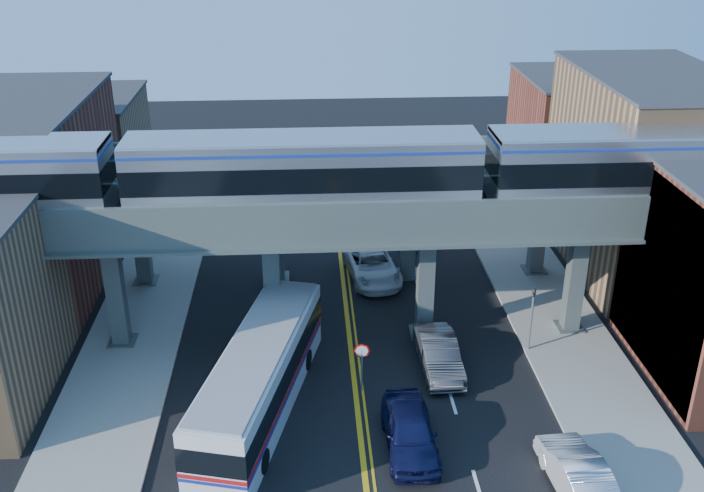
{
  "coord_description": "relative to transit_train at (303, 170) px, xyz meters",
  "views": [
    {
      "loc": [
        -2.08,
        -28.15,
        22.02
      ],
      "look_at": [
        0.16,
        8.27,
        5.25
      ],
      "focal_mm": 40.0,
      "sensor_mm": 36.0,
      "label": 1
    }
  ],
  "objects": [
    {
      "name": "sidewalk_east",
      "position": [
        13.73,
        2.0,
        -9.41
      ],
      "size": [
        5.0,
        70.0,
        0.16
      ],
      "primitive_type": "cube",
      "color": "gray",
      "rests_on": "ground"
    },
    {
      "name": "building_east_b",
      "position": [
        20.73,
        8.0,
        -3.49
      ],
      "size": [
        8.0,
        14.0,
        12.0
      ],
      "primitive_type": "cube",
      "color": "olive",
      "rests_on": "ground"
    },
    {
      "name": "elevated_viaduct_far",
      "position": [
        2.23,
        7.0,
        -3.01
      ],
      "size": [
        52.0,
        3.6,
        7.4
      ],
      "color": "#424C4B",
      "rests_on": "ground"
    },
    {
      "name": "traffic_signal",
      "position": [
        11.43,
        -2.0,
        -7.18
      ],
      "size": [
        0.15,
        0.18,
        4.1
      ],
      "color": "slate",
      "rests_on": "ground"
    },
    {
      "name": "elevated_viaduct_near",
      "position": [
        2.23,
        0.0,
        -3.01
      ],
      "size": [
        52.0,
        3.6,
        7.4
      ],
      "color": "#424C4B",
      "rests_on": "ground"
    },
    {
      "name": "mural_panel",
      "position": [
        16.78,
        -4.0,
        -4.74
      ],
      "size": [
        0.1,
        9.5,
        9.5
      ],
      "primitive_type": "cube",
      "color": "teal",
      "rests_on": "ground"
    },
    {
      "name": "building_east_c",
      "position": [
        20.73,
        21.0,
        -4.99
      ],
      "size": [
        8.0,
        10.0,
        9.0
      ],
      "primitive_type": "cube",
      "color": "brown",
      "rests_on": "ground"
    },
    {
      "name": "ground",
      "position": [
        2.23,
        -8.0,
        -9.49
      ],
      "size": [
        120.0,
        120.0,
        0.0
      ],
      "primitive_type": "plane",
      "color": "black",
      "rests_on": "ground"
    },
    {
      "name": "car_parked_curb",
      "position": [
        10.58,
        -12.34,
        -8.63
      ],
      "size": [
        2.18,
        5.29,
        1.7
      ],
      "primitive_type": "imported",
      "rotation": [
        0.0,
        0.0,
        3.22
      ],
      "color": "silver",
      "rests_on": "ground"
    },
    {
      "name": "car_lane_c",
      "position": [
        4.03,
        6.92,
        -8.64
      ],
      "size": [
        3.59,
        6.41,
        1.69
      ],
      "primitive_type": "imported",
      "rotation": [
        0.0,
        0.0,
        0.13
      ],
      "color": "silver",
      "rests_on": "ground"
    },
    {
      "name": "car_lane_b",
      "position": [
        6.51,
        -3.33,
        -8.64
      ],
      "size": [
        1.98,
        5.19,
        1.69
      ],
      "primitive_type": "imported",
      "rotation": [
        0.0,
        0.0,
        0.04
      ],
      "color": "#343437",
      "rests_on": "ground"
    },
    {
      "name": "building_west_b",
      "position": [
        -16.27,
        8.0,
        -3.99
      ],
      "size": [
        8.0,
        14.0,
        11.0
      ],
      "primitive_type": "cube",
      "color": "brown",
      "rests_on": "ground"
    },
    {
      "name": "car_lane_a",
      "position": [
        4.28,
        -9.32,
        -8.58
      ],
      "size": [
        2.22,
        5.33,
        1.81
      ],
      "primitive_type": "imported",
      "rotation": [
        0.0,
        0.0,
        0.02
      ],
      "color": "#0E1136",
      "rests_on": "ground"
    },
    {
      "name": "transit_bus",
      "position": [
        -2.21,
        -6.13,
        -7.78
      ],
      "size": [
        5.88,
        13.2,
        3.32
      ],
      "rotation": [
        0.0,
        0.0,
        1.33
      ],
      "color": "silver",
      "rests_on": "ground"
    },
    {
      "name": "stop_sign",
      "position": [
        2.53,
        -5.0,
        -7.73
      ],
      "size": [
        0.76,
        0.09,
        2.63
      ],
      "color": "slate",
      "rests_on": "ground"
    },
    {
      "name": "sidewalk_west",
      "position": [
        -9.27,
        2.0,
        -9.41
      ],
      "size": [
        5.0,
        70.0,
        0.16
      ],
      "primitive_type": "cube",
      "color": "gray",
      "rests_on": "ground"
    },
    {
      "name": "building_west_c",
      "position": [
        -16.27,
        21.0,
        -5.49
      ],
      "size": [
        8.0,
        10.0,
        8.0
      ],
      "primitive_type": "cube",
      "color": "olive",
      "rests_on": "ground"
    },
    {
      "name": "transit_train",
      "position": [
        0.0,
        0.0,
        0.0
      ],
      "size": [
        52.67,
        3.31,
        3.86
      ],
      "color": "black",
      "rests_on": "elevated_viaduct_near"
    },
    {
      "name": "car_lane_d",
      "position": [
        7.23,
        13.27,
        -8.59
      ],
      "size": [
        2.68,
        6.22,
        1.78
      ],
      "primitive_type": "imported",
      "rotation": [
        0.0,
        0.0,
        0.03
      ],
      "color": "#ACACB1",
      "rests_on": "ground"
    }
  ]
}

